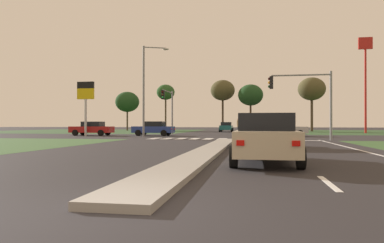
# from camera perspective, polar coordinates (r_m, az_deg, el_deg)

# --- Properties ---
(ground_plane) EXTENTS (200.00, 200.00, 0.00)m
(ground_plane) POSITION_cam_1_polar(r_m,az_deg,el_deg) (34.76, 6.64, -2.43)
(ground_plane) COLOR #282628
(grass_verge_far_left) EXTENTS (35.00, 35.00, 0.01)m
(grass_verge_far_left) POSITION_cam_1_polar(r_m,az_deg,el_deg) (65.26, -15.00, -1.47)
(grass_verge_far_left) COLOR #2D4C28
(grass_verge_far_left) RESTS_ON ground
(median_island_near) EXTENTS (1.20, 22.00, 0.14)m
(median_island_near) POSITION_cam_1_polar(r_m,az_deg,el_deg) (15.84, 2.69, -4.61)
(median_island_near) COLOR gray
(median_island_near) RESTS_ON ground
(median_island_far) EXTENTS (1.20, 36.00, 0.14)m
(median_island_far) POSITION_cam_1_polar(r_m,az_deg,el_deg) (59.72, 8.01, -1.51)
(median_island_far) COLOR #ADA89E
(median_island_far) RESTS_ON ground
(lane_dash_near) EXTENTS (0.14, 2.00, 0.01)m
(lane_dash_near) POSITION_cam_1_polar(r_m,az_deg,el_deg) (8.07, 20.88, -9.14)
(lane_dash_near) COLOR silver
(lane_dash_near) RESTS_ON ground
(lane_dash_second) EXTENTS (0.14, 2.00, 0.01)m
(lane_dash_second) POSITION_cam_1_polar(r_m,az_deg,el_deg) (13.96, 16.17, -5.44)
(lane_dash_second) COLOR silver
(lane_dash_second) RESTS_ON ground
(lane_dash_third) EXTENTS (0.14, 2.00, 0.01)m
(lane_dash_third) POSITION_cam_1_polar(r_m,az_deg,el_deg) (19.92, 14.28, -3.93)
(lane_dash_third) COLOR silver
(lane_dash_third) RESTS_ON ground
(edge_line_right) EXTENTS (0.14, 24.00, 0.01)m
(edge_line_right) POSITION_cam_1_polar(r_m,az_deg,el_deg) (17.41, 26.18, -4.41)
(edge_line_right) COLOR silver
(edge_line_right) RESTS_ON ground
(stop_bar_near) EXTENTS (6.40, 0.50, 0.01)m
(stop_bar_near) POSITION_cam_1_polar(r_m,az_deg,el_deg) (27.76, 13.67, -2.93)
(stop_bar_near) COLOR silver
(stop_bar_near) RESTS_ON ground
(crosswalk_bar_near) EXTENTS (0.70, 2.80, 0.01)m
(crosswalk_bar_near) POSITION_cam_1_polar(r_m,az_deg,el_deg) (30.67, -5.97, -2.69)
(crosswalk_bar_near) COLOR silver
(crosswalk_bar_near) RESTS_ON ground
(crosswalk_bar_second) EXTENTS (0.70, 2.80, 0.01)m
(crosswalk_bar_second) POSITION_cam_1_polar(r_m,az_deg,el_deg) (30.38, -3.88, -2.72)
(crosswalk_bar_second) COLOR silver
(crosswalk_bar_second) RESTS_ON ground
(crosswalk_bar_third) EXTENTS (0.70, 2.80, 0.01)m
(crosswalk_bar_third) POSITION_cam_1_polar(r_m,az_deg,el_deg) (30.12, -1.76, -2.74)
(crosswalk_bar_third) COLOR silver
(crosswalk_bar_third) RESTS_ON ground
(crosswalk_bar_fourth) EXTENTS (0.70, 2.80, 0.01)m
(crosswalk_bar_fourth) POSITION_cam_1_polar(r_m,az_deg,el_deg) (29.91, 0.41, -2.76)
(crosswalk_bar_fourth) COLOR silver
(crosswalk_bar_fourth) RESTS_ON ground
(crosswalk_bar_fifth) EXTENTS (0.70, 2.80, 0.01)m
(crosswalk_bar_fifth) POSITION_cam_1_polar(r_m,az_deg,el_deg) (29.74, 2.59, -2.77)
(crosswalk_bar_fifth) COLOR silver
(crosswalk_bar_fifth) RESTS_ON ground
(crosswalk_bar_sixth) EXTENTS (0.70, 2.80, 0.01)m
(crosswalk_bar_sixth) POSITION_cam_1_polar(r_m,az_deg,el_deg) (29.62, 4.80, -2.78)
(crosswalk_bar_sixth) COLOR silver
(crosswalk_bar_sixth) RESTS_ON ground
(car_teal_near) EXTENTS (2.04, 4.56, 1.53)m
(car_teal_near) POSITION_cam_1_polar(r_m,az_deg,el_deg) (56.41, 5.48, -0.86)
(car_teal_near) COLOR #19565B
(car_teal_near) RESTS_ON ground
(car_red_second) EXTENTS (4.50, 1.96, 1.49)m
(car_red_second) POSITION_cam_1_polar(r_m,az_deg,el_deg) (39.65, -15.60, -1.06)
(car_red_second) COLOR #A31919
(car_red_second) RESTS_ON ground
(car_blue_third) EXTENTS (4.29, 2.08, 1.50)m
(car_blue_third) POSITION_cam_1_polar(r_m,az_deg,el_deg) (37.91, -6.10, -1.10)
(car_blue_third) COLOR navy
(car_blue_third) RESTS_ON ground
(car_black_fourth) EXTENTS (2.04, 4.17, 1.46)m
(car_black_fourth) POSITION_cam_1_polar(r_m,az_deg,el_deg) (19.31, 11.19, -1.83)
(car_black_fourth) COLOR black
(car_black_fourth) RESTS_ON ground
(car_silver_fifth) EXTENTS (4.42, 2.03, 1.49)m
(car_silver_fifth) POSITION_cam_1_polar(r_m,az_deg,el_deg) (37.19, 14.45, -1.11)
(car_silver_fifth) COLOR #B7B7BC
(car_silver_fifth) RESTS_ON ground
(car_beige_sixth) EXTENTS (2.04, 4.64, 1.55)m
(car_beige_sixth) POSITION_cam_1_polar(r_m,az_deg,el_deg) (11.57, 11.56, -2.57)
(car_beige_sixth) COLOR #BCAD8E
(car_beige_sixth) RESTS_ON ground
(traffic_signal_near_right) EXTENTS (4.69, 0.32, 5.19)m
(traffic_signal_near_right) POSITION_cam_1_polar(r_m,az_deg,el_deg) (28.44, 17.72, 4.38)
(traffic_signal_near_right) COLOR gray
(traffic_signal_near_right) RESTS_ON ground
(traffic_signal_far_left) EXTENTS (0.32, 4.73, 5.12)m
(traffic_signal_far_left) POSITION_cam_1_polar(r_m,az_deg,el_deg) (40.70, -3.73, 2.87)
(traffic_signal_far_left) COLOR gray
(traffic_signal_far_left) RESTS_ON ground
(street_lamp_second) EXTENTS (2.36, 1.06, 8.64)m
(street_lamp_second) POSITION_cam_1_polar(r_m,az_deg,el_deg) (34.51, -7.32, 5.66)
(street_lamp_second) COLOR gray
(street_lamp_second) RESTS_ON ground
(pedestrian_at_median) EXTENTS (0.34, 0.34, 1.80)m
(pedestrian_at_median) POSITION_cam_1_polar(r_m,az_deg,el_deg) (45.92, 7.31, -0.40)
(pedestrian_at_median) COLOR #232833
(pedestrian_at_median) RESTS_ON median_island_far
(fastfood_pole_sign) EXTENTS (1.80, 0.40, 13.00)m
(fastfood_pole_sign) POSITION_cam_1_polar(r_m,az_deg,el_deg) (54.58, 25.83, 8.21)
(fastfood_pole_sign) COLOR red
(fastfood_pole_sign) RESTS_ON ground
(fuel_price_totem) EXTENTS (1.80, 0.24, 5.60)m
(fuel_price_totem) POSITION_cam_1_polar(r_m,az_deg,el_deg) (38.72, -16.54, 3.85)
(fuel_price_totem) COLOR silver
(fuel_price_totem) RESTS_ON ground
(treeline_near) EXTENTS (4.45, 4.45, 7.28)m
(treeline_near) POSITION_cam_1_polar(r_m,az_deg,el_deg) (68.42, -10.24, 3.07)
(treeline_near) COLOR #423323
(treeline_near) RESTS_ON ground
(treeline_second) EXTENTS (3.34, 3.34, 8.59)m
(treeline_second) POSITION_cam_1_polar(r_m,az_deg,el_deg) (67.22, -4.21, 4.61)
(treeline_second) COLOR #423323
(treeline_second) RESTS_ON ground
(treeline_third) EXTENTS (4.40, 4.40, 9.25)m
(treeline_third) POSITION_cam_1_polar(r_m,az_deg,el_deg) (65.83, 4.90, 4.92)
(treeline_third) COLOR #423323
(treeline_third) RESTS_ON ground
(treeline_fourth) EXTENTS (4.30, 4.30, 8.07)m
(treeline_fourth) POSITION_cam_1_polar(r_m,az_deg,el_deg) (62.86, 9.29, 4.15)
(treeline_fourth) COLOR #423323
(treeline_fourth) RESTS_ON ground
(treeline_fifth) EXTENTS (4.50, 4.50, 8.98)m
(treeline_fifth) POSITION_cam_1_polar(r_m,az_deg,el_deg) (63.04, 18.48, 4.88)
(treeline_fifth) COLOR #423323
(treeline_fifth) RESTS_ON ground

